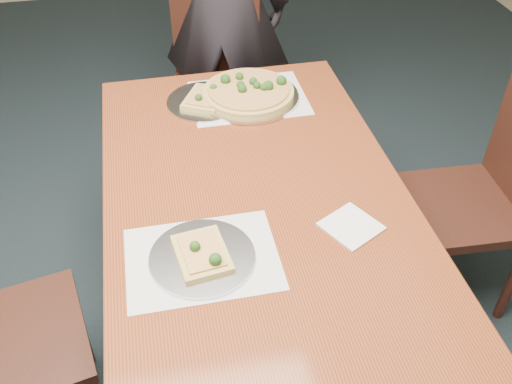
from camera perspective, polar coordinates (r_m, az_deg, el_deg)
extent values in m
cube|color=#622813|center=(1.72, 0.00, -0.57)|extent=(0.90, 1.50, 0.04)
cylinder|color=black|center=(2.48, -12.18, 2.03)|extent=(0.07, 0.07, 0.70)
cylinder|color=black|center=(2.56, 5.44, 4.28)|extent=(0.07, 0.07, 0.70)
cube|color=black|center=(2.73, -4.72, 9.41)|extent=(0.55, 0.55, 0.04)
cylinder|color=black|center=(2.77, -8.98, 3.61)|extent=(0.04, 0.04, 0.43)
cylinder|color=black|center=(3.05, -6.97, 7.64)|extent=(0.04, 0.04, 0.43)
cylinder|color=black|center=(2.69, -1.65, 2.82)|extent=(0.04, 0.04, 0.43)
cylinder|color=black|center=(2.97, -0.24, 7.01)|extent=(0.04, 0.04, 0.43)
cube|color=black|center=(2.78, -4.02, 15.65)|extent=(0.40, 0.19, 0.44)
cube|color=black|center=(1.85, -23.27, -13.87)|extent=(0.50, 0.50, 0.04)
cylinder|color=black|center=(2.13, -17.26, -12.69)|extent=(0.04, 0.04, 0.43)
cube|color=black|center=(2.24, 19.90, -1.40)|extent=(0.44, 0.44, 0.04)
cylinder|color=black|center=(2.44, 13.21, -3.16)|extent=(0.04, 0.04, 0.43)
cylinder|color=black|center=(2.58, 20.71, -2.19)|extent=(0.04, 0.04, 0.43)
cylinder|color=black|center=(2.22, 16.22, -9.51)|extent=(0.04, 0.04, 0.43)
imported|color=black|center=(2.72, -3.26, 18.50)|extent=(0.70, 0.57, 1.67)
cube|color=white|center=(2.14, -0.75, 9.41)|extent=(0.42, 0.32, 0.00)
cube|color=white|center=(1.52, -5.39, -6.65)|extent=(0.40, 0.30, 0.00)
cylinder|color=silver|center=(2.14, -0.75, 9.57)|extent=(0.37, 0.37, 0.01)
cylinder|color=#B39344|center=(2.13, -0.76, 9.94)|extent=(0.33, 0.33, 0.02)
cylinder|color=#DAC772|center=(2.12, -0.76, 10.26)|extent=(0.30, 0.30, 0.01)
sphere|color=#1C4214|center=(2.15, -0.28, 11.02)|extent=(0.03, 0.03, 0.03)
sphere|color=#1C4214|center=(2.11, 1.25, 10.60)|extent=(0.04, 0.04, 0.04)
sphere|color=#1C4214|center=(2.10, -1.40, 10.30)|extent=(0.03, 0.03, 0.03)
sphere|color=#1C4214|center=(2.18, -1.67, 11.49)|extent=(0.03, 0.03, 0.03)
sphere|color=#1C4214|center=(2.12, 0.08, 10.63)|extent=(0.03, 0.03, 0.03)
sphere|color=#1C4214|center=(2.11, 0.79, 10.45)|extent=(0.03, 0.03, 0.03)
sphere|color=#1C4214|center=(2.13, -1.56, 10.69)|extent=(0.03, 0.03, 0.03)
sphere|color=#1C4214|center=(2.15, 2.55, 11.07)|extent=(0.04, 0.04, 0.04)
sphere|color=#1C4214|center=(2.16, -3.08, 11.21)|extent=(0.04, 0.04, 0.04)
cylinder|color=silver|center=(1.51, -5.40, -6.50)|extent=(0.28, 0.28, 0.01)
cube|color=#B39344|center=(1.50, -5.43, -6.16)|extent=(0.15, 0.19, 0.02)
cube|color=#DAC772|center=(1.50, -5.46, -5.88)|extent=(0.12, 0.15, 0.01)
sphere|color=#1C4214|center=(1.49, -6.13, -5.40)|extent=(0.03, 0.03, 0.03)
sphere|color=#1C4214|center=(1.46, -4.10, -6.72)|extent=(0.03, 0.03, 0.03)
cylinder|color=silver|center=(2.12, -5.10, 9.00)|extent=(0.28, 0.28, 0.01)
cube|color=#B39344|center=(2.11, -5.12, 9.30)|extent=(0.19, 0.21, 0.02)
cube|color=#DAC772|center=(2.11, -5.14, 9.56)|extent=(0.15, 0.17, 0.01)
sphere|color=#1C4214|center=(2.13, -4.28, 10.36)|extent=(0.03, 0.03, 0.03)
sphere|color=#1C4214|center=(2.08, -5.76, 9.39)|extent=(0.03, 0.03, 0.03)
cube|color=white|center=(1.62, 9.49, -3.39)|extent=(0.19, 0.19, 0.01)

